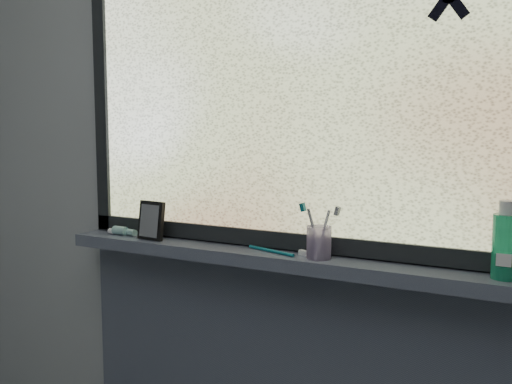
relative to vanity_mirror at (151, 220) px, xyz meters
name	(u,v)px	position (x,y,z in m)	size (l,w,h in m)	color
wall_back	(306,174)	(0.52, 0.09, 0.17)	(3.00, 0.01, 2.50)	#9EA3A8
windowsill	(295,261)	(0.52, 0.02, -0.08)	(1.62, 0.14, 0.04)	#474D5F
window_pane	(304,79)	(0.52, 0.07, 0.45)	(1.50, 0.01, 1.00)	silver
frame_bottom	(302,242)	(0.52, 0.06, -0.03)	(1.60, 0.03, 0.05)	black
frame_left	(102,88)	(-0.26, 0.06, 0.45)	(0.05, 0.03, 1.10)	black
vanity_mirror	(151,220)	(0.00, 0.00, 0.00)	(0.10, 0.05, 0.13)	black
toothpaste_tube	(124,231)	(-0.13, 0.01, -0.05)	(0.17, 0.04, 0.03)	silver
toothbrush_cup	(319,242)	(0.59, 0.01, -0.02)	(0.07, 0.07, 0.09)	#C2A7DD
toothbrush_lying	(271,250)	(0.44, 0.01, -0.06)	(0.22, 0.02, 0.01)	#0C5E6C
mouthwash_bottle	(506,240)	(1.08, 0.02, 0.03)	(0.06, 0.06, 0.16)	#21AE7B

